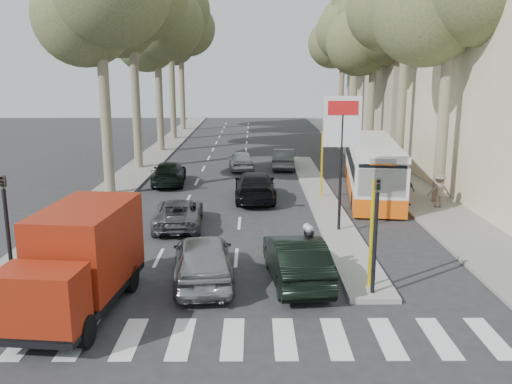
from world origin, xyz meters
TOP-DOWN VIEW (x-y plane):
  - ground at (0.00, 0.00)m, footprint 120.00×120.00m
  - sidewalk_right at (8.60, 25.00)m, footprint 3.20×70.00m
  - median_left at (-8.00, 28.00)m, footprint 2.40×64.00m
  - traffic_island at (3.25, 11.00)m, footprint 1.50×26.00m
  - building_far at (15.50, 34.00)m, footprint 11.00×20.00m
  - billboard at (3.25, 5.00)m, footprint 1.50×12.10m
  - traffic_light_island at (3.25, -1.50)m, footprint 0.16×0.41m
  - traffic_light_left at (-7.60, -1.00)m, footprint 0.16×0.41m
  - tree_l_c at (-7.77, 28.11)m, footprint 7.40×7.20m
  - tree_l_d at (-7.87, 36.11)m, footprint 7.40×7.20m
  - tree_l_e at (-7.97, 44.11)m, footprint 7.40×7.20m
  - tree_r_c at (9.03, 26.11)m, footprint 7.40×7.20m
  - tree_r_d at (9.13, 34.11)m, footprint 7.40×7.20m
  - tree_r_e at (9.23, 42.11)m, footprint 7.40×7.20m
  - silver_hatchback at (-1.88, -0.24)m, footprint 2.35×4.77m
  - dark_hatchback at (1.07, -0.24)m, footprint 2.07×4.70m
  - queue_car_a at (-3.50, 6.00)m, footprint 2.26×4.43m
  - queue_car_b at (-0.20, 10.89)m, footprint 2.16×5.11m
  - queue_car_c at (-1.10, 19.49)m, footprint 1.91×3.96m
  - queue_car_d at (1.80, 20.02)m, footprint 1.74×4.23m
  - queue_car_e at (-5.25, 14.83)m, footprint 2.20×4.70m
  - red_truck at (-5.06, -2.32)m, footprint 2.57×5.58m
  - city_bus at (6.12, 12.27)m, footprint 3.80×11.19m
  - motorcycle at (1.48, 0.24)m, footprint 0.79×2.12m
  - pedestrian_near at (7.20, 9.21)m, footprint 0.87×1.02m
  - pedestrian_far at (8.64, 8.84)m, footprint 1.07×0.48m

SIDE VIEW (x-z plane):
  - ground at x=0.00m, z-range 0.00..0.00m
  - sidewalk_right at x=8.60m, z-range 0.00..0.12m
  - median_left at x=-8.00m, z-range 0.00..0.12m
  - traffic_island at x=3.25m, z-range 0.00..0.16m
  - queue_car_a at x=-3.50m, z-range 0.00..1.20m
  - queue_car_c at x=-1.10m, z-range 0.00..1.30m
  - queue_car_e at x=-5.25m, z-range 0.00..1.33m
  - queue_car_d at x=1.80m, z-range 0.00..1.36m
  - queue_car_b at x=-0.20m, z-range 0.00..1.47m
  - dark_hatchback at x=1.07m, z-range 0.00..1.50m
  - silver_hatchback at x=-1.88m, z-range 0.00..1.57m
  - motorcycle at x=1.48m, z-range -0.08..1.72m
  - pedestrian_near at x=7.20m, z-range 0.12..1.70m
  - pedestrian_far at x=8.64m, z-range 0.12..1.78m
  - red_truck at x=-5.06m, z-range 0.08..2.96m
  - city_bus at x=6.12m, z-range 0.08..2.97m
  - traffic_light_island at x=3.25m, z-range 0.69..4.29m
  - traffic_light_left at x=-7.60m, z-range 0.69..4.29m
  - billboard at x=3.25m, z-range 0.90..6.50m
  - building_far at x=15.50m, z-range 0.00..16.00m
  - tree_r_c at x=9.03m, z-range 3.03..16.35m
  - tree_l_c at x=-7.77m, z-range 3.18..16.89m
  - tree_r_e at x=9.23m, z-range 3.33..17.43m
  - tree_l_e at x=-7.97m, z-range 3.48..17.97m
  - tree_r_d at x=9.13m, z-range 3.63..18.51m
  - tree_l_d at x=-7.87m, z-range 3.93..19.59m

